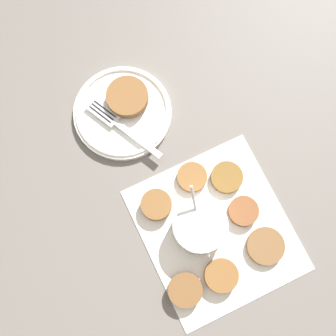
# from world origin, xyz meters

# --- Properties ---
(ground_plane) EXTENTS (4.00, 4.00, 0.00)m
(ground_plane) POSITION_xyz_m (0.00, 0.00, 0.00)
(ground_plane) COLOR #605B56
(napkin) EXTENTS (0.33, 0.31, 0.00)m
(napkin) POSITION_xyz_m (0.02, -0.01, 0.00)
(napkin) COLOR white
(napkin) RESTS_ON ground_plane
(sauce_bowl) EXTENTS (0.12, 0.10, 0.11)m
(sauce_bowl) POSITION_xyz_m (0.01, -0.04, 0.03)
(sauce_bowl) COLOR white
(sauce_bowl) RESTS_ON napkin
(fritter_0) EXTENTS (0.07, 0.07, 0.01)m
(fritter_0) POSITION_xyz_m (0.08, 0.07, 0.01)
(fritter_0) COLOR brown
(fritter_0) RESTS_ON napkin
(fritter_1) EXTENTS (0.06, 0.06, 0.02)m
(fritter_1) POSITION_xyz_m (0.01, 0.05, 0.01)
(fritter_1) COLOR brown
(fritter_1) RESTS_ON napkin
(fritter_2) EXTENTS (0.06, 0.06, 0.01)m
(fritter_2) POSITION_xyz_m (-0.07, 0.04, 0.01)
(fritter_2) COLOR brown
(fritter_2) RESTS_ON napkin
(fritter_3) EXTENTS (0.06, 0.06, 0.02)m
(fritter_3) POSITION_xyz_m (0.11, -0.02, 0.01)
(fritter_3) COLOR brown
(fritter_3) RESTS_ON napkin
(fritter_4) EXTENTS (0.06, 0.06, 0.02)m
(fritter_4) POSITION_xyz_m (0.11, -0.09, 0.01)
(fritter_4) COLOR brown
(fritter_4) RESTS_ON napkin
(fritter_5) EXTENTS (0.06, 0.06, 0.01)m
(fritter_5) POSITION_xyz_m (-0.08, -0.02, 0.01)
(fritter_5) COLOR brown
(fritter_5) RESTS_ON napkin
(fritter_6) EXTENTS (0.06, 0.06, 0.02)m
(fritter_6) POSITION_xyz_m (-0.05, -0.10, 0.01)
(fritter_6) COLOR brown
(fritter_6) RESTS_ON napkin
(serving_plate) EXTENTS (0.19, 0.19, 0.02)m
(serving_plate) POSITION_xyz_m (-0.25, -0.12, 0.01)
(serving_plate) COLOR white
(serving_plate) RESTS_ON ground_plane
(fritter_on_plate) EXTENTS (0.08, 0.08, 0.02)m
(fritter_on_plate) POSITION_xyz_m (-0.27, -0.10, 0.03)
(fritter_on_plate) COLOR brown
(fritter_on_plate) RESTS_ON serving_plate
(fork) EXTENTS (0.16, 0.12, 0.00)m
(fork) POSITION_xyz_m (-0.22, -0.13, 0.02)
(fork) COLOR silver
(fork) RESTS_ON serving_plate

